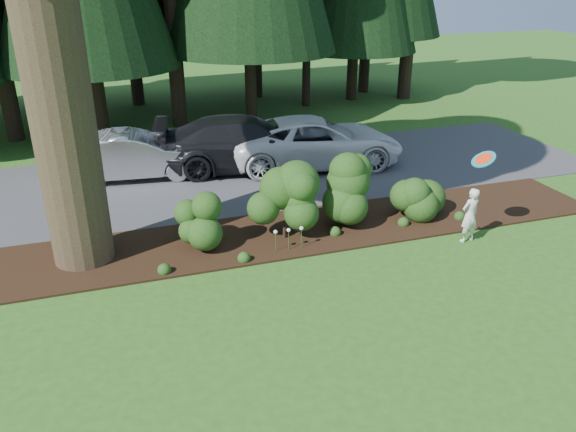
# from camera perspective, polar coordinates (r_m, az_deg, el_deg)

# --- Properties ---
(ground) EXTENTS (80.00, 80.00, 0.00)m
(ground) POSITION_cam_1_polar(r_m,az_deg,el_deg) (10.69, 5.72, -8.99)
(ground) COLOR #2E5017
(ground) RESTS_ON ground
(mulch_bed) EXTENTS (16.00, 2.50, 0.05)m
(mulch_bed) POSITION_cam_1_polar(r_m,az_deg,el_deg) (13.32, 0.14, -1.70)
(mulch_bed) COLOR black
(mulch_bed) RESTS_ON ground
(driveway) EXTENTS (22.00, 6.00, 0.03)m
(driveway) POSITION_cam_1_polar(r_m,az_deg,el_deg) (17.10, -4.37, 4.14)
(driveway) COLOR #38383A
(driveway) RESTS_ON ground
(shrub_row) EXTENTS (6.53, 1.60, 1.61)m
(shrub_row) POSITION_cam_1_polar(r_m,az_deg,el_deg) (13.15, 3.48, 1.64)
(shrub_row) COLOR #214114
(shrub_row) RESTS_ON ground
(lily_cluster) EXTENTS (0.69, 0.09, 0.57)m
(lily_cluster) POSITION_cam_1_polar(r_m,az_deg,el_deg) (12.31, 0.07, -1.54)
(lily_cluster) COLOR #214114
(lily_cluster) RESTS_ON ground
(car_silver_wagon) EXTENTS (4.31, 1.89, 1.38)m
(car_silver_wagon) POSITION_cam_1_polar(r_m,az_deg,el_deg) (17.25, -15.33, 5.98)
(car_silver_wagon) COLOR #B4B3B8
(car_silver_wagon) RESTS_ON driveway
(car_white_suv) EXTENTS (5.76, 3.22, 1.52)m
(car_white_suv) POSITION_cam_1_polar(r_m,az_deg,el_deg) (17.76, 2.80, 7.57)
(car_white_suv) COLOR white
(car_white_suv) RESTS_ON driveway
(car_dark_suv) EXTENTS (5.87, 3.13, 1.62)m
(car_dark_suv) POSITION_cam_1_polar(r_m,az_deg,el_deg) (17.44, -4.06, 7.39)
(car_dark_suv) COLOR black
(car_dark_suv) RESTS_ON driveway
(child) EXTENTS (0.52, 0.39, 1.30)m
(child) POSITION_cam_1_polar(r_m,az_deg,el_deg) (13.37, 17.99, 0.08)
(child) COLOR silver
(child) RESTS_ON ground
(frisbee) EXTENTS (0.48, 0.54, 0.31)m
(frisbee) POSITION_cam_1_polar(r_m,az_deg,el_deg) (13.13, 19.26, 5.47)
(frisbee) COLOR teal
(frisbee) RESTS_ON ground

